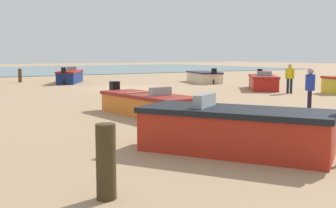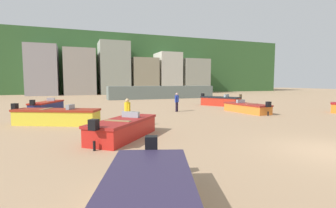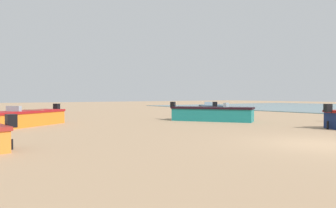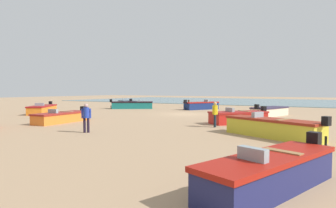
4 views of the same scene
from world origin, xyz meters
TOP-DOWN VIEW (x-y plane):
  - ground_plane at (0.00, 0.00)m, footprint 160.00×160.00m
  - boat_orange_1 at (12.90, 6.52)m, footprint 4.07×4.84m
  - boat_teal_5 at (9.57, -4.08)m, footprint 5.21×4.13m
  - boat_grey_9 at (12.76, -7.05)m, footprint 3.90×3.51m

SIDE VIEW (x-z plane):
  - ground_plane at x=0.00m, z-range 0.00..0.00m
  - boat_orange_1 at x=12.90m, z-range -0.15..1.01m
  - boat_grey_9 at x=12.76m, z-range -0.15..1.06m
  - boat_teal_5 at x=9.57m, z-range -0.15..1.09m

